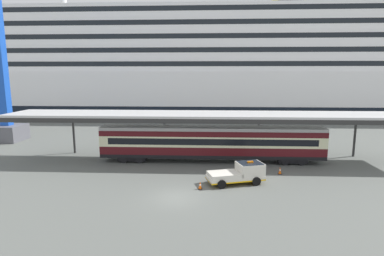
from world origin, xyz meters
name	(u,v)px	position (x,y,z in m)	size (l,w,h in m)	color
ground_plane	(177,197)	(0.00, 0.00, 0.00)	(400.00, 400.00, 0.00)	#5B5E5A
cruise_ship	(247,68)	(12.25, 53.87, 11.65)	(159.94, 23.20, 36.01)	black
platform_canopy	(212,115)	(2.98, 11.28, 5.38)	(46.90, 6.21, 5.59)	#BDBDBD
train_carriage	(211,142)	(2.98, 10.89, 2.32)	(25.34, 2.81, 4.11)	black
service_truck	(241,173)	(5.60, 3.78, 0.99)	(5.56, 3.42, 2.02)	silver
traffic_cone_near	(280,170)	(9.90, 6.63, 0.37)	(0.36, 0.36, 0.74)	black
traffic_cone_mid	(200,185)	(1.89, 2.01, 0.34)	(0.36, 0.36, 0.68)	black
dockside_crane	(2,19)	(-27.09, 21.02, 17.92)	(17.01, 4.40, 57.59)	#595960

